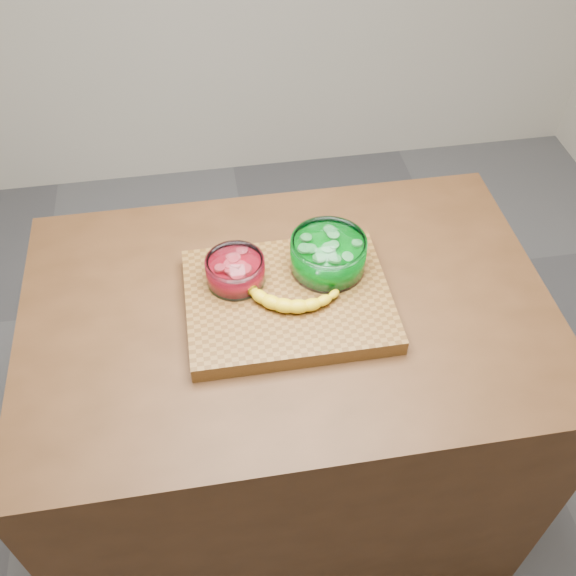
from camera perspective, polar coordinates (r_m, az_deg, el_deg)
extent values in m
plane|color=#56575B|center=(2.20, 0.00, -17.18)|extent=(3.50, 3.50, 0.00)
cube|color=#482A15|center=(1.81, 0.00, -11.03)|extent=(1.20, 0.80, 0.90)
cube|color=brown|center=(1.43, 0.00, -1.09)|extent=(0.45, 0.35, 0.04)
cylinder|color=white|center=(1.43, -4.70, 1.56)|extent=(0.13, 0.13, 0.06)
cylinder|color=red|center=(1.43, -4.68, 1.33)|extent=(0.11, 0.11, 0.04)
cylinder|color=#FE505E|center=(1.41, -4.74, 2.08)|extent=(0.10, 0.10, 0.02)
cylinder|color=white|center=(1.45, 3.59, 3.00)|extent=(0.17, 0.17, 0.08)
cylinder|color=#009515|center=(1.46, 3.57, 2.66)|extent=(0.15, 0.15, 0.05)
cylinder|color=#6CE671|center=(1.43, 3.62, 3.56)|extent=(0.14, 0.14, 0.02)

